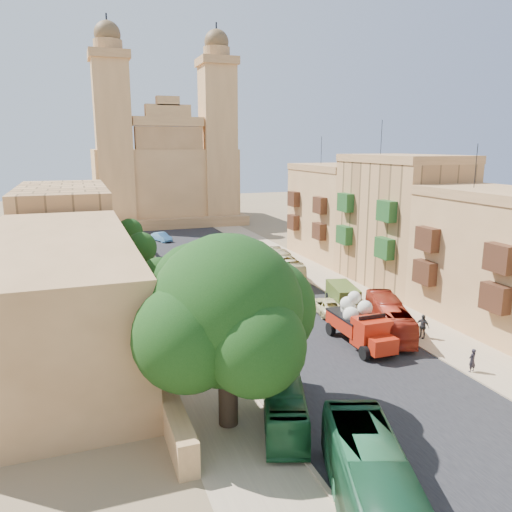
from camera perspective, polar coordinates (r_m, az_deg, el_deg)
ground at (r=29.41m, az=18.36°, el=-18.26°), size 260.00×260.00×0.00m
road_surface at (r=54.17m, az=-1.43°, el=-3.26°), size 14.00×140.00×0.01m
sidewalk_east at (r=57.75m, az=7.55°, el=-2.37°), size 5.00×140.00×0.01m
sidewalk_west at (r=52.09m, az=-11.43°, el=-4.16°), size 5.00×140.00×0.01m
kerb_east at (r=56.66m, az=5.30°, el=-2.54°), size 0.25×140.00×0.12m
kerb_west at (r=52.47m, az=-8.73°, el=-3.87°), size 0.25×140.00×0.12m
townhouse_b at (r=45.34m, az=26.29°, el=-0.35°), size 9.00×14.00×14.90m
townhouse_c at (r=55.54m, az=16.08°, el=3.93°), size 9.00×14.00×17.40m
townhouse_d at (r=67.37m, az=9.10°, el=5.05°), size 9.00×14.00×15.90m
west_wall at (r=42.03m, az=-13.49°, el=-7.07°), size 1.00×40.00×1.80m
west_building_low at (r=38.98m, az=-21.47°, el=-4.06°), size 10.00×28.00×8.40m
west_building_mid at (r=64.25m, az=-21.03°, el=2.97°), size 10.00×22.00×10.00m
church at (r=99.59m, az=-10.44°, el=9.32°), size 28.00×22.50×36.30m
ficus_tree at (r=25.96m, az=-3.13°, el=-6.77°), size 10.45×9.61×10.45m
street_tree_a at (r=34.21m, az=-7.92°, el=-7.68°), size 2.92×2.92×4.49m
street_tree_b at (r=45.40m, az=-11.10°, el=-2.22°), size 3.27×3.27×5.03m
street_tree_c at (r=56.96m, az=-12.98°, el=0.91°), size 3.49×3.49×5.36m
street_tree_d at (r=68.71m, az=-14.22°, el=2.75°), size 3.42×3.42×5.26m
red_truck at (r=38.51m, az=11.86°, el=-7.51°), size 2.68×6.74×3.93m
olive_pickup at (r=47.67m, az=9.87°, el=-4.47°), size 3.06×5.08×1.96m
bus_green_south at (r=21.45m, az=13.83°, el=-25.72°), size 6.21×11.65×3.18m
bus_green_north at (r=28.47m, az=3.10°, el=-15.83°), size 4.87×9.03×2.46m
bus_red_east at (r=41.59m, az=14.97°, el=-6.78°), size 5.46×9.44×2.59m
bus_cream_east at (r=55.77m, az=2.87°, el=-1.21°), size 3.83×11.06×3.02m
car_blue_a at (r=41.21m, az=-1.66°, el=-7.57°), size 1.68×3.55×1.17m
car_white_a at (r=47.86m, az=-4.01°, el=-4.54°), size 1.63×4.39×1.43m
car_cream at (r=45.53m, az=8.04°, el=-5.62°), size 2.65×4.95×1.32m
car_dkblue at (r=63.14m, az=-7.86°, el=-0.51°), size 2.28×4.49×1.25m
car_white_b at (r=59.32m, az=1.21°, el=-1.32°), size 1.50×3.31×1.10m
car_blue_b at (r=79.69m, az=-10.73°, el=2.16°), size 2.91×4.44×1.38m
pedestrian_a at (r=36.68m, az=23.47°, el=-10.89°), size 0.66×0.49×1.63m
pedestrian_c at (r=41.32m, az=18.50°, el=-7.62°), size 0.86×1.23×1.94m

